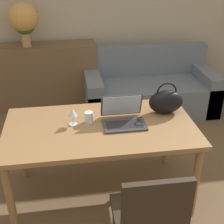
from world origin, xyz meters
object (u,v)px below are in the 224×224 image
(couch, at_px, (148,89))
(flower_vase, at_px, (24,20))
(chair, at_px, (150,217))
(wine_glass, at_px, (73,113))
(drinking_glass, at_px, (89,117))
(handbag, at_px, (166,101))
(laptop, at_px, (123,116))

(couch, bearing_deg, flower_vase, 169.01)
(chair, xyz_separation_m, flower_vase, (-0.95, 2.72, 0.72))
(couch, xyz_separation_m, wine_glass, (-1.07, -1.57, 0.55))
(drinking_glass, xyz_separation_m, handbag, (0.68, 0.07, 0.06))
(couch, xyz_separation_m, flower_vase, (-1.58, 0.31, 0.92))
(wine_glass, bearing_deg, flower_vase, 105.33)
(couch, relative_size, handbag, 5.76)
(laptop, xyz_separation_m, handbag, (0.40, 0.11, 0.05))
(wine_glass, xyz_separation_m, handbag, (0.81, 0.09, 0.00))
(chair, height_order, couch, chair)
(couch, bearing_deg, wine_glass, -124.30)
(drinking_glass, height_order, wine_glass, wine_glass)
(chair, relative_size, flower_vase, 1.58)
(couch, height_order, drinking_glass, couch)
(flower_vase, bearing_deg, couch, -10.99)
(laptop, relative_size, wine_glass, 2.38)
(chair, xyz_separation_m, wine_glass, (-0.44, 0.85, 0.34))
(chair, xyz_separation_m, handbag, (0.37, 0.94, 0.34))
(couch, height_order, handbag, handbag)
(handbag, bearing_deg, laptop, -165.01)
(couch, distance_m, flower_vase, 1.86)
(couch, bearing_deg, laptop, -112.52)
(laptop, bearing_deg, wine_glass, 177.92)
(laptop, height_order, drinking_glass, laptop)
(chair, bearing_deg, wine_glass, 117.91)
(couch, xyz_separation_m, laptop, (-0.66, -1.58, 0.50))
(drinking_glass, bearing_deg, flower_vase, 109.21)
(couch, height_order, laptop, laptop)
(wine_glass, bearing_deg, couch, 55.70)
(chair, distance_m, drinking_glass, 0.96)
(chair, height_order, handbag, handbag)
(chair, relative_size, handbag, 2.94)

